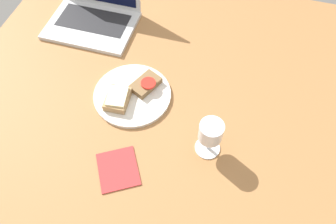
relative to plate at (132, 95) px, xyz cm
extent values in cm
cube|color=#9E6B3D|center=(9.57, -2.95, -2.10)|extent=(140.00, 140.00, 3.00)
cylinder|color=silver|center=(0.00, 0.00, 0.00)|extent=(25.79, 25.79, 1.19)
cube|color=brown|center=(3.37, 4.24, 1.68)|extent=(9.94, 11.73, 2.17)
cylinder|color=red|center=(4.53, 3.81, 3.12)|extent=(4.96, 4.96, 0.69)
cube|color=#A88456|center=(-3.37, -4.24, 1.87)|extent=(7.65, 9.70, 2.55)
cube|color=#F4EAB7|center=(-3.37, -4.24, 3.55)|extent=(7.03, 8.63, 0.79)
cylinder|color=white|center=(28.24, -12.29, -0.40)|extent=(7.58, 7.58, 0.40)
cylinder|color=white|center=(28.24, -12.29, 3.11)|extent=(1.02, 1.02, 6.61)
cylinder|color=white|center=(28.24, -12.29, 9.45)|extent=(6.91, 6.91, 6.08)
cylinder|color=white|center=(28.24, -12.29, 8.80)|extent=(6.36, 6.36, 4.78)
cube|color=silver|center=(-26.25, 26.99, 0.17)|extent=(33.12, 23.75, 1.52)
cube|color=#232326|center=(-26.25, 29.13, 1.01)|extent=(27.16, 13.06, 0.16)
cube|color=#B23333|center=(4.72, -26.18, -0.40)|extent=(16.11, 16.58, 0.40)
camera|label=1|loc=(29.09, -58.71, 88.19)|focal=35.00mm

